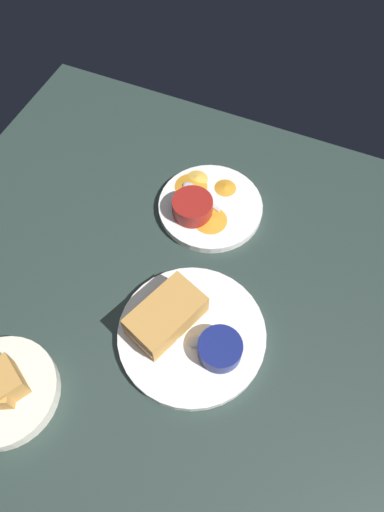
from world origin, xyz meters
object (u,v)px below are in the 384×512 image
Objects in this scene: plate_sandwich_main at (192,334)px; sandwich_half_near at (166,315)px; ramekin_dark_sauce at (220,348)px; spoon_by_gravy_ramekin at (194,191)px; plate_chips_companion at (210,207)px; ramekin_light_gravy at (192,206)px; bread_basket_rear at (1,391)px; spoon_by_dark_ramekin at (187,342)px.

plate_sandwich_main is 1.71× the size of sandwich_half_near.
ramekin_dark_sauce reaches higher than spoon_by_gravy_ramekin.
ramekin_dark_sauce is 0.35× the size of plate_chips_companion.
plate_sandwich_main is 25.37cm from ramekin_light_gravy.
ramekin_light_gravy is at bearing -160.71° from spoon_by_gravy_ramekin.
sandwich_half_near is at bearing -174.70° from plate_chips_companion.
plate_sandwich_main is 27.33cm from plate_chips_companion.
bread_basket_rear is at bearing 138.55° from sandwich_half_near.
ramekin_dark_sauce is 5.92cm from spoon_by_dark_ramekin.
sandwich_half_near reaches higher than ramekin_light_gravy.
ramekin_light_gravy is at bearing 12.34° from sandwich_half_near.
ramekin_light_gravy is (25.21, 9.75, 1.53)cm from spoon_by_dark_ramekin.
spoon_by_gravy_ramekin is at bearing 13.57° from sandwich_half_near.
bread_basket_rear reaches higher than ramekin_dark_sauce.
plate_sandwich_main is 2.31cm from spoon_by_dark_ramekin.
plate_sandwich_main is at bearing -2.88° from spoon_by_dark_ramekin.
ramekin_light_gravy is 0.82× the size of spoon_by_gravy_ramekin.
spoon_by_gravy_ramekin is at bearing 22.37° from plate_sandwich_main.
ramekin_dark_sauce is 28.89cm from ramekin_light_gravy.
spoon_by_dark_ramekin is (-2.24, -4.72, -2.04)cm from sandwich_half_near.
plate_chips_companion is (28.34, 7.14, -1.16)cm from spoon_by_dark_ramekin.
sandwich_half_near is 1.49× the size of spoon_by_dark_ramekin.
bread_basket_rear reaches higher than spoon_by_dark_ramekin.
ramekin_light_gravy is (24.41, 15.44, 0.12)cm from ramekin_dark_sauce.
ramekin_dark_sauce is at bearing -102.00° from plate_sandwich_main.
ramekin_dark_sauce is (-1.44, -10.42, -0.63)cm from sandwich_half_near.
spoon_by_dark_ramekin is at bearing -158.86° from ramekin_light_gravy.
ramekin_dark_sauce is (-1.19, -5.59, 2.57)cm from plate_sandwich_main.
spoon_by_dark_ramekin is at bearing -165.85° from plate_chips_companion.
sandwich_half_near is 23.52cm from ramekin_light_gravy.
plate_chips_companion is 50.29cm from bread_basket_rear.
ramekin_dark_sauce is at bearing -147.68° from ramekin_light_gravy.
sandwich_half_near is 2.02× the size of ramekin_dark_sauce.
bread_basket_rear is (-21.14, 23.71, 1.70)cm from plate_sandwich_main.
sandwich_half_near is 1.53× the size of spoon_by_gravy_ramekin.
spoon_by_gravy_ramekin is 50.61cm from bread_basket_rear.
plate_chips_companion is at bearing 5.30° from sandwich_half_near.
ramekin_dark_sauce is at bearing -55.76° from bread_basket_rear.
ramekin_light_gravy is 46.49cm from bread_basket_rear.
plate_chips_companion is at bearing 24.99° from ramekin_dark_sauce.
sandwich_half_near is at bearing -166.43° from spoon_by_gravy_ramekin.
ramekin_light_gravy is (-3.13, 2.61, 2.69)cm from plate_chips_companion.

